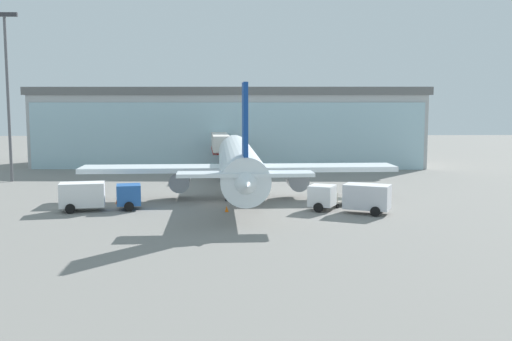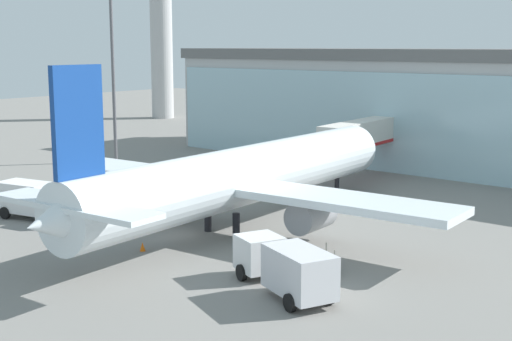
{
  "view_description": "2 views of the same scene",
  "coord_description": "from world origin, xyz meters",
  "px_view_note": "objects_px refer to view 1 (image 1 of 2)",
  "views": [
    {
      "loc": [
        1.51,
        -58.17,
        10.08
      ],
      "look_at": [
        3.34,
        5.3,
        2.73
      ],
      "focal_mm": 42.0,
      "sensor_mm": 36.0,
      "label": 1
    },
    {
      "loc": [
        32.24,
        -33.22,
        12.59
      ],
      "look_at": [
        2.23,
        5.04,
        4.03
      ],
      "focal_mm": 50.0,
      "sensor_mm": 36.0,
      "label": 2
    }
  ],
  "objects_px": {
    "jet_bridge": "(220,143)",
    "airplane": "(239,164)",
    "baggage_cart": "(337,201)",
    "safety_cone_wingtip": "(117,201)",
    "safety_cone_nose": "(227,209)",
    "apron_light_mast": "(7,84)",
    "fuel_truck": "(352,197)",
    "catering_truck": "(97,195)"
  },
  "relations": [
    {
      "from": "jet_bridge",
      "to": "airplane",
      "type": "bearing_deg",
      "value": -176.76
    },
    {
      "from": "baggage_cart",
      "to": "safety_cone_wingtip",
      "type": "distance_m",
      "value": 21.68
    },
    {
      "from": "baggage_cart",
      "to": "safety_cone_nose",
      "type": "relative_size",
      "value": 5.78
    },
    {
      "from": "jet_bridge",
      "to": "safety_cone_wingtip",
      "type": "relative_size",
      "value": 26.28
    },
    {
      "from": "safety_cone_nose",
      "to": "safety_cone_wingtip",
      "type": "relative_size",
      "value": 1.0
    },
    {
      "from": "apron_light_mast",
      "to": "airplane",
      "type": "xyz_separation_m",
      "value": [
        28.77,
        -13.65,
        -8.68
      ]
    },
    {
      "from": "jet_bridge",
      "to": "airplane",
      "type": "xyz_separation_m",
      "value": [
        2.66,
        -21.85,
        -0.64
      ]
    },
    {
      "from": "fuel_truck",
      "to": "safety_cone_nose",
      "type": "distance_m",
      "value": 11.51
    },
    {
      "from": "fuel_truck",
      "to": "safety_cone_nose",
      "type": "bearing_deg",
      "value": 20.71
    },
    {
      "from": "jet_bridge",
      "to": "fuel_truck",
      "type": "distance_m",
      "value": 33.48
    },
    {
      "from": "catering_truck",
      "to": "safety_cone_nose",
      "type": "bearing_deg",
      "value": -15.17
    },
    {
      "from": "airplane",
      "to": "apron_light_mast",
      "type": "bearing_deg",
      "value": 62.5
    },
    {
      "from": "apron_light_mast",
      "to": "baggage_cart",
      "type": "relative_size",
      "value": 6.59
    },
    {
      "from": "airplane",
      "to": "safety_cone_nose",
      "type": "distance_m",
      "value": 8.89
    },
    {
      "from": "safety_cone_nose",
      "to": "airplane",
      "type": "bearing_deg",
      "value": 82.16
    },
    {
      "from": "catering_truck",
      "to": "baggage_cart",
      "type": "distance_m",
      "value": 22.71
    },
    {
      "from": "apron_light_mast",
      "to": "safety_cone_nose",
      "type": "xyz_separation_m",
      "value": [
        27.65,
        -21.83,
        -11.99
      ]
    },
    {
      "from": "apron_light_mast",
      "to": "baggage_cart",
      "type": "xyz_separation_m",
      "value": [
        38.28,
        -18.98,
        -11.76
      ]
    },
    {
      "from": "airplane",
      "to": "catering_truck",
      "type": "xyz_separation_m",
      "value": [
        -13.11,
        -7.18,
        -2.12
      ]
    },
    {
      "from": "fuel_truck",
      "to": "baggage_cart",
      "type": "xyz_separation_m",
      "value": [
        -0.8,
        3.56,
        -0.97
      ]
    },
    {
      "from": "apron_light_mast",
      "to": "fuel_truck",
      "type": "xyz_separation_m",
      "value": [
        39.08,
        -22.54,
        -10.8
      ]
    },
    {
      "from": "jet_bridge",
      "to": "safety_cone_wingtip",
      "type": "xyz_separation_m",
      "value": [
        -9.42,
        -25.23,
        -3.95
      ]
    },
    {
      "from": "catering_truck",
      "to": "safety_cone_nose",
      "type": "distance_m",
      "value": 12.09
    },
    {
      "from": "catering_truck",
      "to": "fuel_truck",
      "type": "bearing_deg",
      "value": -14.57
    },
    {
      "from": "apron_light_mast",
      "to": "safety_cone_nose",
      "type": "distance_m",
      "value": 37.21
    },
    {
      "from": "catering_truck",
      "to": "safety_cone_wingtip",
      "type": "height_order",
      "value": "catering_truck"
    },
    {
      "from": "fuel_truck",
      "to": "safety_cone_wingtip",
      "type": "height_order",
      "value": "fuel_truck"
    },
    {
      "from": "jet_bridge",
      "to": "fuel_truck",
      "type": "bearing_deg",
      "value": -160.84
    },
    {
      "from": "baggage_cart",
      "to": "safety_cone_wingtip",
      "type": "height_order",
      "value": "baggage_cart"
    },
    {
      "from": "safety_cone_nose",
      "to": "safety_cone_wingtip",
      "type": "xyz_separation_m",
      "value": [
        -10.96,
        4.81,
        0.0
      ]
    },
    {
      "from": "apron_light_mast",
      "to": "airplane",
      "type": "relative_size",
      "value": 0.59
    },
    {
      "from": "airplane",
      "to": "safety_cone_wingtip",
      "type": "distance_m",
      "value": 12.98
    },
    {
      "from": "apron_light_mast",
      "to": "safety_cone_wingtip",
      "type": "relative_size",
      "value": 38.09
    },
    {
      "from": "catering_truck",
      "to": "safety_cone_nose",
      "type": "height_order",
      "value": "catering_truck"
    },
    {
      "from": "apron_light_mast",
      "to": "fuel_truck",
      "type": "height_order",
      "value": "apron_light_mast"
    },
    {
      "from": "fuel_truck",
      "to": "baggage_cart",
      "type": "height_order",
      "value": "fuel_truck"
    },
    {
      "from": "fuel_truck",
      "to": "safety_cone_wingtip",
      "type": "relative_size",
      "value": 13.74
    },
    {
      "from": "jet_bridge",
      "to": "airplane",
      "type": "relative_size",
      "value": 0.4
    },
    {
      "from": "jet_bridge",
      "to": "safety_cone_nose",
      "type": "bearing_deg",
      "value": 179.22
    },
    {
      "from": "baggage_cart",
      "to": "safety_cone_nose",
      "type": "distance_m",
      "value": 11.0
    },
    {
      "from": "jet_bridge",
      "to": "catering_truck",
      "type": "bearing_deg",
      "value": 156.5
    },
    {
      "from": "safety_cone_nose",
      "to": "fuel_truck",
      "type": "bearing_deg",
      "value": -3.56
    }
  ]
}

